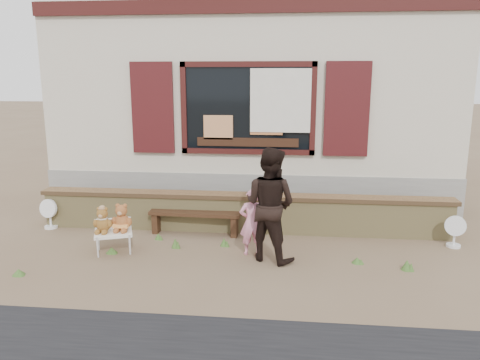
# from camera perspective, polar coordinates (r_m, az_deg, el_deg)

# --- Properties ---
(ground) EXTENTS (80.00, 80.00, 0.00)m
(ground) POSITION_cam_1_polar(r_m,az_deg,el_deg) (7.27, -0.51, -8.76)
(ground) COLOR brown
(ground) RESTS_ON ground
(shopfront) EXTENTS (8.04, 5.13, 4.00)m
(shopfront) POSITION_cam_1_polar(r_m,az_deg,el_deg) (11.25, 2.12, 9.32)
(shopfront) COLOR #BAAB97
(shopfront) RESTS_ON ground
(brick_wall) EXTENTS (7.10, 0.36, 0.67)m
(brick_wall) POSITION_cam_1_polar(r_m,az_deg,el_deg) (8.10, 0.30, -3.94)
(brick_wall) COLOR tan
(brick_wall) RESTS_ON ground
(bench) EXTENTS (1.57, 0.40, 0.40)m
(bench) POSITION_cam_1_polar(r_m,az_deg,el_deg) (8.02, -5.46, -4.54)
(bench) COLOR black
(bench) RESTS_ON ground
(folding_chair) EXTENTS (0.69, 0.65, 0.34)m
(folding_chair) POSITION_cam_1_polar(r_m,az_deg,el_deg) (7.41, -15.18, -6.26)
(folding_chair) COLOR white
(folding_chair) RESTS_ON ground
(teddy_bear_left) EXTENTS (0.36, 0.34, 0.40)m
(teddy_bear_left) POSITION_cam_1_polar(r_m,az_deg,el_deg) (7.35, -16.38, -4.62)
(teddy_bear_left) COLOR brown
(teddy_bear_left) RESTS_ON folding_chair
(teddy_bear_right) EXTENTS (0.39, 0.37, 0.43)m
(teddy_bear_right) POSITION_cam_1_polar(r_m,az_deg,el_deg) (7.34, -14.20, -4.37)
(teddy_bear_right) COLOR brown
(teddy_bear_right) RESTS_ON folding_chair
(child) EXTENTS (0.42, 0.33, 1.01)m
(child) POSITION_cam_1_polar(r_m,az_deg,el_deg) (7.02, 1.42, -5.16)
(child) COLOR pink
(child) RESTS_ON ground
(adult) EXTENTS (1.01, 0.93, 1.67)m
(adult) POSITION_cam_1_polar(r_m,az_deg,el_deg) (6.77, 3.65, -2.98)
(adult) COLOR black
(adult) RESTS_ON ground
(fan_left) EXTENTS (0.34, 0.23, 0.54)m
(fan_left) POSITION_cam_1_polar(r_m,az_deg,el_deg) (8.93, -22.16, -3.80)
(fan_left) COLOR white
(fan_left) RESTS_ON ground
(fan_right) EXTENTS (0.33, 0.22, 0.52)m
(fan_right) POSITION_cam_1_polar(r_m,az_deg,el_deg) (8.12, 24.72, -5.69)
(fan_right) COLOR silver
(fan_right) RESTS_ON ground
(grass_tufts) EXTENTS (5.45, 1.73, 0.16)m
(grass_tufts) POSITION_cam_1_polar(r_m,az_deg,el_deg) (7.05, -2.80, -8.96)
(grass_tufts) COLOR #406528
(grass_tufts) RESTS_ON ground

